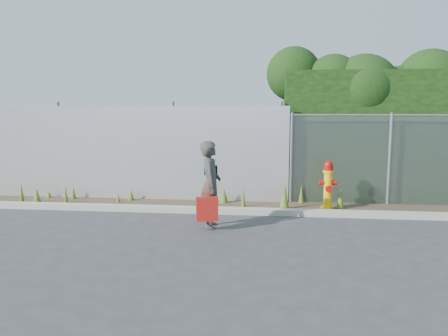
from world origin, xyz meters
name	(u,v)px	position (x,y,z in m)	size (l,w,h in m)	color
ground	(233,240)	(0.00, 0.00, 0.00)	(80.00, 80.00, 0.00)	#37373A
curb	(241,211)	(0.00, 1.80, 0.06)	(16.00, 0.22, 0.12)	#A19D91
weed_strip	(223,202)	(-0.44, 2.42, 0.11)	(16.00, 1.31, 0.54)	#413425
corrugated_fence	(108,153)	(-3.25, 3.01, 1.10)	(8.50, 0.21, 2.30)	silver
chainlink_fence	(439,160)	(4.25, 3.00, 1.03)	(6.50, 0.07, 2.05)	gray
hedge	(428,117)	(4.30, 4.03, 1.93)	(7.75, 1.99, 3.66)	black
fire_hydrant	(328,186)	(1.81, 2.37, 0.52)	(0.36, 0.32, 1.08)	yellow
woman	(211,185)	(-0.47, 0.75, 0.79)	(0.57, 0.38, 1.57)	#0D584A
red_tote_bag	(207,209)	(-0.50, 0.47, 0.40)	(0.38, 0.14, 0.50)	#AA091C
black_shoulder_bag	(211,170)	(-0.49, 0.92, 1.02)	(0.23, 0.10, 0.18)	black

